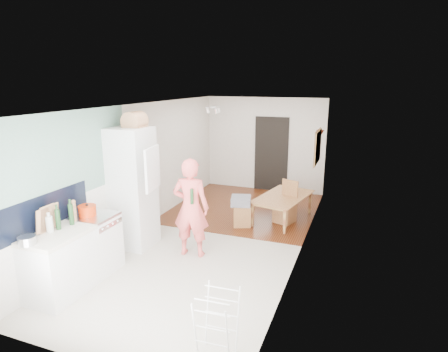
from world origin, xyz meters
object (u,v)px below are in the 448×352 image
Objects in this scene: dining_table at (284,210)px; drying_rack at (217,324)px; stool at (242,215)px; dining_chair at (285,202)px; person at (191,199)px.

dining_table is 4.28m from drying_rack.
dining_table is at bearing 39.08° from stool.
person is at bearing -99.86° from dining_chair.
drying_rack is at bearing -68.05° from dining_chair.
dining_chair is 1.96× the size of stool.
person reaches higher than drying_rack.
person is 2.25× the size of dining_chair.
dining_chair is at bearing 88.33° from drying_rack.
drying_rack is (1.31, -2.11, -0.63)m from person.
dining_chair is at bearing -127.43° from person.
person is at bearing -104.45° from stool.
drying_rack is (0.91, -3.67, 0.15)m from stool.
person is at bearing 118.48° from drying_rack.
dining_table is 0.97m from stool.
drying_rack is (0.12, -4.16, -0.07)m from dining_chair.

